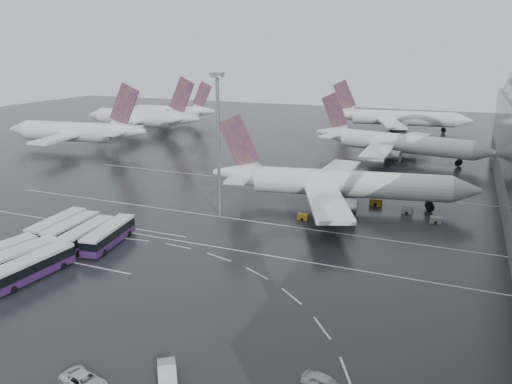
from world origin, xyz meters
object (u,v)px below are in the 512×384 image
at_px(airliner_gate_c, 395,118).
at_px(gse_cart_belly_d, 436,220).
at_px(bus_row_near_a, 57,226).
at_px(bus_row_near_c, 85,236).
at_px(bus_row_near_d, 109,235).
at_px(bus_row_near_b, 71,229).
at_px(van_curve_b, 325,384).
at_px(jet_remote_west, 78,132).
at_px(bus_row_far_b, 15,260).
at_px(airliner_main, 336,184).
at_px(van_curve_a, 84,382).
at_px(bus_row_far_c, 32,267).
at_px(van_curve_c, 167,376).
at_px(floodlight_mast, 218,128).
at_px(jet_remote_far, 172,112).
at_px(gse_cart_belly_b, 407,210).
at_px(airliner_gate_b, 396,143).
at_px(gse_cart_belly_e, 376,202).
at_px(jet_remote_mid, 143,119).
at_px(gse_cart_belly_c, 303,217).

height_order(airliner_gate_c, gse_cart_belly_d, airliner_gate_c).
height_order(airliner_gate_c, bus_row_near_a, airliner_gate_c).
height_order(bus_row_near_c, bus_row_near_d, bus_row_near_d).
height_order(bus_row_near_b, van_curve_b, bus_row_near_b).
distance_m(van_curve_b, gse_cart_belly_d, 54.98).
xyz_separation_m(jet_remote_west, bus_row_near_c, (58.67, -65.17, -3.78)).
bearing_deg(airliner_gate_c, bus_row_far_b, -107.75).
relative_size(airliner_main, van_curve_a, 10.21).
bearing_deg(bus_row_far_c, gse_cart_belly_d, -43.36).
bearing_deg(bus_row_near_d, bus_row_near_a, 79.49).
distance_m(bus_row_near_a, bus_row_far_c, 17.38).
bearing_deg(bus_row_near_a, van_curve_c, -129.56).
height_order(bus_row_near_d, gse_cart_belly_d, bus_row_near_d).
bearing_deg(airliner_main, van_curve_a, -107.25).
bearing_deg(bus_row_near_d, van_curve_c, -143.31).
xyz_separation_m(van_curve_a, floodlight_mast, (-11.19, 51.38, 16.43)).
distance_m(airliner_gate_c, bus_row_near_c, 146.43).
bearing_deg(bus_row_far_b, jet_remote_west, 44.34).
xyz_separation_m(airliner_main, bus_row_near_a, (-40.64, -35.74, -2.89)).
xyz_separation_m(bus_row_near_a, van_curve_c, (39.48, -27.07, -0.90)).
height_order(jet_remote_far, gse_cart_belly_b, jet_remote_far).
bearing_deg(airliner_gate_b, van_curve_b, -74.29).
relative_size(airliner_gate_c, bus_row_far_c, 4.09).
relative_size(jet_remote_far, bus_row_near_b, 3.33).
bearing_deg(bus_row_near_b, airliner_main, -50.51).
bearing_deg(gse_cart_belly_e, bus_row_near_d, -133.41).
bearing_deg(jet_remote_mid, jet_remote_far, -80.64).
bearing_deg(jet_remote_mid, bus_row_far_c, 117.50).
xyz_separation_m(airliner_gate_c, gse_cart_belly_e, (9.93, -101.91, -4.23)).
bearing_deg(floodlight_mast, airliner_main, 38.12).
xyz_separation_m(airliner_main, bus_row_far_b, (-35.26, -49.68, -2.80)).
bearing_deg(gse_cart_belly_e, van_curve_a, -102.77).
distance_m(bus_row_near_a, bus_row_far_b, 14.94).
height_order(jet_remote_mid, gse_cart_belly_d, jet_remote_mid).
bearing_deg(jet_remote_mid, airliner_gate_b, 173.62).
xyz_separation_m(van_curve_a, van_curve_c, (6.95, 3.72, 0.11)).
xyz_separation_m(airliner_gate_c, jet_remote_far, (-93.15, -15.30, -0.19)).
relative_size(van_curve_c, gse_cart_belly_c, 2.51).
xyz_separation_m(bus_row_near_c, van_curve_c, (31.68, -25.01, -0.93)).
bearing_deg(floodlight_mast, van_curve_a, -77.71).
bearing_deg(airliner_main, floodlight_mast, -152.17).
bearing_deg(bus_row_near_b, bus_row_near_c, -116.40).
height_order(jet_remote_mid, van_curve_b, jet_remote_mid).
height_order(airliner_main, floodlight_mast, floodlight_mast).
relative_size(bus_row_far_c, gse_cart_belly_c, 6.56).
distance_m(bus_row_near_a, bus_row_near_c, 8.06).
relative_size(airliner_gate_b, bus_row_far_c, 3.97).
bearing_deg(jet_remote_mid, floodlight_mast, 132.47).
distance_m(airliner_gate_c, bus_row_near_b, 145.69).
bearing_deg(airliner_gate_c, van_curve_b, -90.26).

